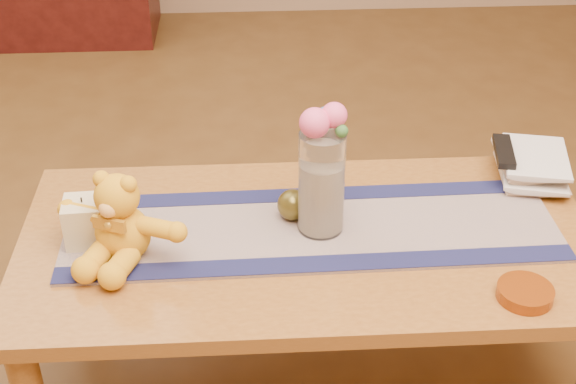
{
  "coord_description": "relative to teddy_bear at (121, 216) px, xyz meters",
  "views": [
    {
      "loc": [
        -0.14,
        -1.55,
        1.6
      ],
      "look_at": [
        -0.05,
        0.0,
        0.58
      ],
      "focal_mm": 49.86,
      "sensor_mm": 36.0,
      "label": 1
    }
  ],
  "objects": [
    {
      "name": "table_leg_br",
      "position": [
        1.07,
        0.34,
        -0.35
      ],
      "size": [
        0.07,
        0.07,
        0.41
      ],
      "primitive_type": "cylinder",
      "color": "brown",
      "rests_on": "floor"
    },
    {
      "name": "runner_border_near",
      "position": [
        0.45,
        -0.07,
        -0.1
      ],
      "size": [
        1.2,
        0.08,
        0.0
      ],
      "primitive_type": "cube",
      "rotation": [
        0.0,
        0.0,
        0.02
      ],
      "color": "#161A44",
      "rests_on": "persian_runner"
    },
    {
      "name": "teddy_bear",
      "position": [
        0.0,
        0.0,
        0.0
      ],
      "size": [
        0.37,
        0.34,
        0.2
      ],
      "primitive_type": null,
      "rotation": [
        0.0,
        0.0,
        -0.38
      ],
      "color": "gold",
      "rests_on": "persian_runner"
    },
    {
      "name": "runner_border_far",
      "position": [
        0.44,
        0.22,
        -0.1
      ],
      "size": [
        1.2,
        0.08,
        0.0
      ],
      "primitive_type": "cube",
      "rotation": [
        0.0,
        0.0,
        0.02
      ],
      "color": "#161A44",
      "rests_on": "persian_runner"
    },
    {
      "name": "amber_dish",
      "position": [
        0.89,
        -0.21,
        -0.1
      ],
      "size": [
        0.16,
        0.16,
        0.03
      ],
      "primitive_type": "cylinder",
      "rotation": [
        0.0,
        0.0,
        0.41
      ],
      "color": "#BF5914",
      "rests_on": "coffee_table_top"
    },
    {
      "name": "rose_left",
      "position": [
        0.44,
        0.06,
        0.19
      ],
      "size": [
        0.07,
        0.07,
        0.07
      ],
      "primitive_type": "sphere",
      "color": "#F1558D",
      "rests_on": "glass_vase"
    },
    {
      "name": "book_top",
      "position": [
        0.97,
        0.29,
        -0.04
      ],
      "size": [
        0.21,
        0.25,
        0.02
      ],
      "primitive_type": "imported",
      "rotation": [
        0.0,
        0.0,
        -0.22
      ],
      "color": "beige",
      "rests_on": "book_upper"
    },
    {
      "name": "coffee_table_top",
      "position": [
        0.43,
        0.05,
        -0.13
      ],
      "size": [
        1.4,
        0.7,
        0.04
      ],
      "primitive_type": "cube",
      "color": "brown",
      "rests_on": "floor"
    },
    {
      "name": "table_leg_bl",
      "position": [
        -0.21,
        0.34,
        -0.35
      ],
      "size": [
        0.07,
        0.07,
        0.41
      ],
      "primitive_type": "cylinder",
      "color": "brown",
      "rests_on": "floor"
    },
    {
      "name": "blue_flower_side",
      "position": [
        0.43,
        0.09,
        0.18
      ],
      "size": [
        0.04,
        0.04,
        0.04
      ],
      "primitive_type": "sphere",
      "color": "#4E69A9",
      "rests_on": "glass_vase"
    },
    {
      "name": "pillar_candle",
      "position": [
        -0.09,
        0.05,
        -0.05
      ],
      "size": [
        0.1,
        0.1,
        0.11
      ],
      "primitive_type": "cube",
      "rotation": [
        0.0,
        0.0,
        0.05
      ],
      "color": "beige",
      "rests_on": "persian_runner"
    },
    {
      "name": "rose_right",
      "position": [
        0.49,
        0.08,
        0.2
      ],
      "size": [
        0.06,
        0.06,
        0.06
      ],
      "primitive_type": "sphere",
      "color": "#F1558D",
      "rests_on": "glass_vase"
    },
    {
      "name": "tv_remote",
      "position": [
        0.97,
        0.28,
        -0.02
      ],
      "size": [
        0.07,
        0.17,
        0.02
      ],
      "primitive_type": "cube",
      "rotation": [
        0.0,
        0.0,
        -0.17
      ],
      "color": "black",
      "rests_on": "book_top"
    },
    {
      "name": "book_lower",
      "position": [
        0.97,
        0.29,
        -0.08
      ],
      "size": [
        0.22,
        0.26,
        0.02
      ],
      "primitive_type": "imported",
      "rotation": [
        0.0,
        0.0,
        -0.26
      ],
      "color": "beige",
      "rests_on": "book_bottom"
    },
    {
      "name": "potpourri_fill",
      "position": [
        0.46,
        0.07,
        -0.01
      ],
      "size": [
        0.09,
        0.09,
        0.18
      ],
      "primitive_type": "cylinder",
      "color": "beige",
      "rests_on": "glass_vase"
    },
    {
      "name": "book_upper",
      "position": [
        0.96,
        0.29,
        -0.06
      ],
      "size": [
        0.18,
        0.23,
        0.02
      ],
      "primitive_type": "imported",
      "rotation": [
        0.0,
        0.0,
        -0.07
      ],
      "color": "beige",
      "rests_on": "book_lower"
    },
    {
      "name": "candle_wick",
      "position": [
        -0.09,
        0.05,
        0.01
      ],
      "size": [
        0.0,
        0.0,
        0.01
      ],
      "primitive_type": "cylinder",
      "rotation": [
        0.0,
        0.0,
        0.05
      ],
      "color": "black",
      "rests_on": "pillar_candle"
    },
    {
      "name": "leaf_sprig",
      "position": [
        0.5,
        0.05,
        0.18
      ],
      "size": [
        0.03,
        0.03,
        0.03
      ],
      "primitive_type": "sphere",
      "color": "#33662D",
      "rests_on": "glass_vase"
    },
    {
      "name": "bronze_ball",
      "position": [
        0.4,
        0.12,
        -0.06
      ],
      "size": [
        0.09,
        0.09,
        0.08
      ],
      "primitive_type": "sphere",
      "rotation": [
        0.0,
        0.0,
        0.11
      ],
      "color": "#514A1B",
      "rests_on": "persian_runner"
    },
    {
      "name": "blue_flower_back",
      "position": [
        0.47,
        0.11,
        0.19
      ],
      "size": [
        0.04,
        0.04,
        0.04
      ],
      "primitive_type": "sphere",
      "color": "#4E69A9",
      "rests_on": "glass_vase"
    },
    {
      "name": "book_bottom",
      "position": [
        0.97,
        0.29,
        -0.1
      ],
      "size": [
        0.19,
        0.24,
        0.02
      ],
      "primitive_type": "imported",
      "rotation": [
        0.0,
        0.0,
        -0.12
      ],
      "color": "beige",
      "rests_on": "coffee_table_top"
    },
    {
      "name": "floor",
      "position": [
        0.43,
        0.05,
        -0.56
      ],
      "size": [
        5.5,
        5.5,
        0.0
      ],
      "primitive_type": "plane",
      "color": "#4E3316",
      "rests_on": "ground"
    },
    {
      "name": "glass_vase",
      "position": [
        0.46,
        0.07,
        0.03
      ],
      "size": [
        0.11,
        0.11,
        0.26
      ],
      "primitive_type": "cylinder",
      "color": "silver",
      "rests_on": "persian_runner"
    },
    {
      "name": "persian_runner",
      "position": [
        0.44,
        0.07,
        -0.11
      ],
      "size": [
        1.21,
        0.37,
        0.01
      ],
      "primitive_type": "cube",
      "rotation": [
        0.0,
        0.0,
        0.02
      ],
      "color": "#1C1D4F",
      "rests_on": "coffee_table_top"
    }
  ]
}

